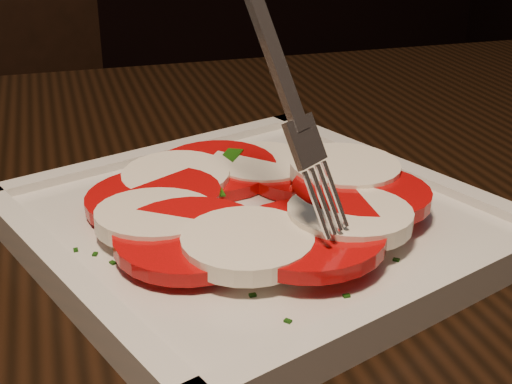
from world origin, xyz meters
TOP-DOWN VIEW (x-y plane):
  - table at (0.06, -0.05)m, footprint 1.24×0.87m
  - plate at (0.09, -0.10)m, footprint 0.33×0.33m
  - caprese_salad at (0.09, -0.10)m, footprint 0.21×0.22m
  - fork at (0.07, -0.13)m, footprint 0.08×0.10m

SIDE VIEW (x-z plane):
  - table at x=0.06m, z-range 0.28..1.03m
  - plate at x=0.09m, z-range 0.75..0.76m
  - caprese_salad at x=0.09m, z-range 0.76..0.79m
  - fork at x=0.07m, z-range 0.79..0.97m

